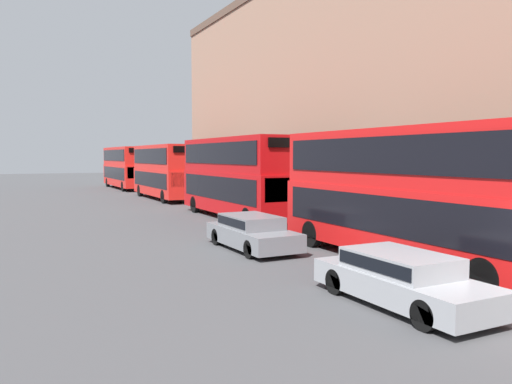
% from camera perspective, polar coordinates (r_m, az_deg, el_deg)
% --- Properties ---
extents(bus_leading, '(2.59, 10.87, 4.35)m').
position_cam_1_polar(bus_leading, '(16.71, 17.01, 0.28)').
color(bus_leading, red).
rests_on(bus_leading, ground).
extents(bus_second_in_queue, '(2.59, 10.63, 4.45)m').
position_cam_1_polar(bus_second_in_queue, '(27.65, -2.16, 2.04)').
color(bus_second_in_queue, '#B20C0F').
rests_on(bus_second_in_queue, ground).
extents(bus_third_in_queue, '(2.59, 10.30, 4.32)m').
position_cam_1_polar(bus_third_in_queue, '(40.64, -10.39, 2.55)').
color(bus_third_in_queue, red).
rests_on(bus_third_in_queue, ground).
extents(bus_trailing, '(2.59, 11.38, 4.37)m').
position_cam_1_polar(bus_trailing, '(54.45, -14.68, 2.90)').
color(bus_trailing, red).
rests_on(bus_trailing, ground).
extents(car_dark_sedan, '(1.83, 4.63, 1.23)m').
position_cam_1_polar(car_dark_sedan, '(12.21, 16.31, -9.31)').
color(car_dark_sedan, gray).
rests_on(car_dark_sedan, ground).
extents(car_hatchback, '(1.85, 4.58, 1.27)m').
position_cam_1_polar(car_hatchback, '(18.57, -0.48, -4.49)').
color(car_hatchback, slate).
rests_on(car_hatchback, ground).
extents(pedestrian, '(0.36, 0.36, 1.73)m').
position_cam_1_polar(pedestrian, '(43.40, -8.25, 0.59)').
color(pedestrian, '#26262D').
rests_on(pedestrian, ground).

